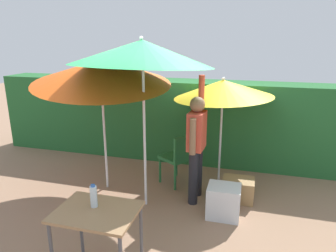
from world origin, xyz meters
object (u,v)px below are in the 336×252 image
at_px(chair_plastic, 179,156).
at_px(umbrella_orange, 223,89).
at_px(cooler_box, 224,201).
at_px(crate_cardboard, 238,189).
at_px(bottle_water, 94,196).
at_px(umbrella_yellow, 102,71).
at_px(umbrella_rainbow, 142,53).
at_px(folding_table, 97,219).
at_px(person_vendor, 196,141).

bearing_deg(chair_plastic, umbrella_orange, 27.88).
xyz_separation_m(chair_plastic, cooler_box, (0.83, -0.79, -0.28)).
bearing_deg(crate_cardboard, bottle_water, -124.54).
bearing_deg(umbrella_yellow, bottle_water, -67.15).
bearing_deg(umbrella_orange, chair_plastic, -152.12).
xyz_separation_m(umbrella_rainbow, cooler_box, (1.15, -0.02, -1.98)).
distance_m(umbrella_yellow, folding_table, 2.38).
bearing_deg(umbrella_rainbow, umbrella_orange, 48.79).
bearing_deg(bottle_water, umbrella_orange, 68.87).
relative_size(person_vendor, folding_table, 2.35).
relative_size(chair_plastic, bottle_water, 3.71).
height_order(umbrella_yellow, bottle_water, umbrella_yellow).
relative_size(umbrella_yellow, person_vendor, 1.21).
height_order(umbrella_rainbow, chair_plastic, umbrella_rainbow).
height_order(umbrella_rainbow, person_vendor, umbrella_rainbow).
bearing_deg(chair_plastic, person_vendor, -48.81).
xyz_separation_m(umbrella_rainbow, folding_table, (0.04, -1.50, -1.53)).
xyz_separation_m(chair_plastic, bottle_water, (-0.34, -2.20, 0.38)).
relative_size(umbrella_orange, bottle_water, 7.49).
xyz_separation_m(umbrella_rainbow, umbrella_yellow, (-0.77, 0.36, -0.29)).
bearing_deg(chair_plastic, bottle_water, -98.85).
relative_size(person_vendor, chair_plastic, 2.11).
distance_m(umbrella_rainbow, folding_table, 2.14).
bearing_deg(umbrella_rainbow, crate_cardboard, 20.92).
xyz_separation_m(umbrella_orange, crate_cardboard, (0.36, -0.60, -1.44)).
distance_m(crate_cardboard, folding_table, 2.44).
xyz_separation_m(person_vendor, chair_plastic, (-0.36, 0.41, -0.42)).
xyz_separation_m(umbrella_yellow, person_vendor, (1.46, -0.01, -0.98)).
height_order(person_vendor, cooler_box, person_vendor).
xyz_separation_m(umbrella_orange, folding_table, (-0.93, -2.61, -0.93)).
relative_size(umbrella_rainbow, umbrella_yellow, 1.08).
distance_m(umbrella_yellow, cooler_box, 2.59).
bearing_deg(folding_table, chair_plastic, 82.76).
relative_size(chair_plastic, folding_table, 1.11).
bearing_deg(person_vendor, umbrella_orange, 69.65).
bearing_deg(chair_plastic, crate_cardboard, -14.60).
height_order(umbrella_rainbow, cooler_box, umbrella_rainbow).
xyz_separation_m(umbrella_rainbow, umbrella_orange, (0.97, 1.10, -0.60)).
bearing_deg(umbrella_rainbow, bottle_water, -90.67).
bearing_deg(folding_table, person_vendor, 70.72).
bearing_deg(umbrella_yellow, cooler_box, -11.17).
height_order(umbrella_yellow, chair_plastic, umbrella_yellow).
bearing_deg(umbrella_orange, cooler_box, -80.56).
height_order(crate_cardboard, folding_table, folding_table).
height_order(chair_plastic, cooler_box, chair_plastic).
distance_m(umbrella_yellow, crate_cardboard, 2.73).
height_order(umbrella_orange, person_vendor, person_vendor).
distance_m(umbrella_rainbow, person_vendor, 1.49).
xyz_separation_m(umbrella_orange, chair_plastic, (-0.64, -0.34, -1.10)).
relative_size(crate_cardboard, folding_table, 0.59).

